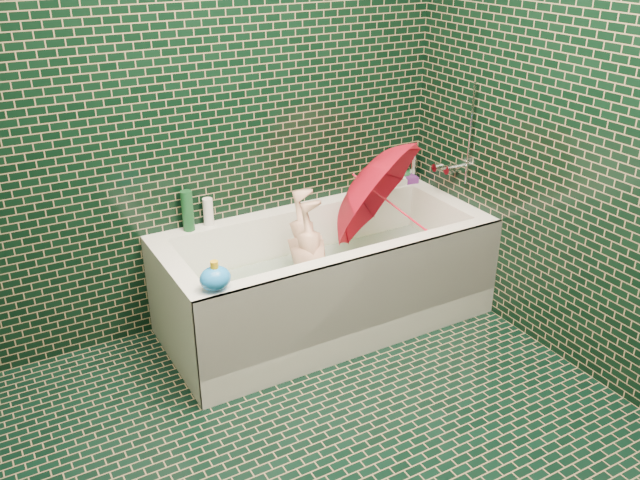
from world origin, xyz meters
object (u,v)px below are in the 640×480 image
umbrella (395,207)px  bath_toy (215,278)px  bathtub (327,288)px  child (315,277)px  rubber_duck (366,184)px

umbrella → bath_toy: umbrella is taller
bathtub → bath_toy: 0.88m
bathtub → bath_toy: bath_toy is taller
child → bath_toy: bearing=-48.1°
child → umbrella: (0.49, 0.00, 0.29)m
bathtub → rubber_duck: (0.45, 0.34, 0.39)m
child → rubber_duck: 0.72m
umbrella → bath_toy: (-1.12, -0.28, 0.01)m
bathtub → umbrella: (0.40, -0.02, 0.39)m
umbrella → bath_toy: 1.16m
child → bathtub: bearing=123.2°
child → bath_toy: size_ratio=5.56×
child → rubber_duck: size_ratio=6.80×
bathtub → rubber_duck: 0.69m
bathtub → child: size_ratio=1.89×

